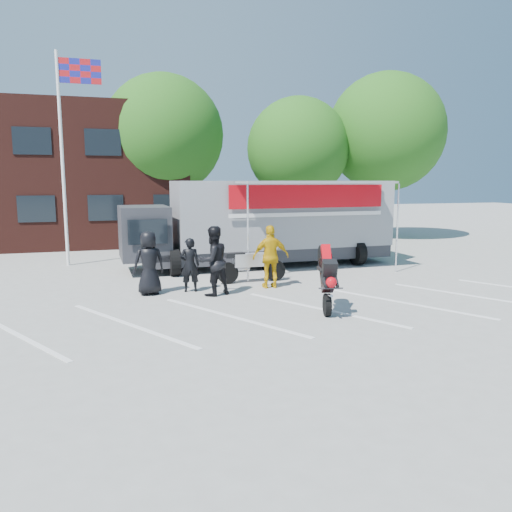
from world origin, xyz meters
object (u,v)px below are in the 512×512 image
flagpole (68,133)px  spectator_leather_c (213,261)px  stunt_bike_rider (323,310)px  spectator_leather_b (190,265)px  tree_left (164,135)px  transporter_truck (271,265)px  parked_motorcycle (252,282)px  spectator_leather_a (149,263)px  tree_mid (298,149)px  tree_right (386,133)px  spectator_hivis (271,257)px

flagpole → spectator_leather_c: flagpole is taller
stunt_bike_rider → spectator_leather_b: size_ratio=1.15×
tree_left → transporter_truck: (3.06, -8.28, -5.57)m
tree_left → parked_motorcycle: (1.43, -11.20, -5.57)m
flagpole → stunt_bike_rider: flagpole is taller
tree_left → parked_motorcycle: tree_left is taller
tree_left → spectator_leather_a: (-1.89, -12.01, -4.64)m
tree_left → tree_mid: tree_left is taller
tree_left → spectator_leather_b: size_ratio=5.37×
flagpole → spectator_leather_b: flagpole is taller
transporter_truck → spectator_leather_a: spectator_leather_a is taller
tree_right → parked_motorcycle: tree_right is taller
tree_right → spectator_leather_b: tree_right is taller
stunt_bike_rider → spectator_hivis: bearing=113.2°
parked_motorcycle → stunt_bike_rider: stunt_bike_rider is taller
flagpole → parked_motorcycle: 9.21m
tree_mid → stunt_bike_rider: size_ratio=4.15×
tree_mid → spectator_leather_c: size_ratio=3.84×
stunt_bike_rider → tree_left: bearing=112.8°
spectator_hivis → spectator_leather_a: bearing=0.5°
parked_motorcycle → spectator_leather_c: 2.36m
transporter_truck → tree_left: bearing=108.8°
tree_right → tree_mid: bearing=174.3°
tree_left → tree_right: tree_right is taller
tree_left → transporter_truck: size_ratio=0.84×
tree_mid → spectator_leather_b: size_ratio=4.77×
parked_motorcycle → transporter_truck: bearing=-30.7°
tree_left → spectator_leather_a: 13.02m
tree_mid → parked_motorcycle: (-5.57, -10.20, -4.94)m
spectator_leather_b → spectator_hivis: bearing=-176.6°
tree_right → spectator_leather_c: tree_right is taller
spectator_leather_b → spectator_leather_c: (0.56, -0.66, 0.19)m
tree_right → stunt_bike_rider: tree_right is taller
tree_mid → spectator_leather_a: bearing=-128.9°
parked_motorcycle → spectator_leather_c: (-1.57, -1.45, 1.00)m
flagpole → spectator_leather_a: size_ratio=4.32×
parked_motorcycle → spectator_leather_a: spectator_leather_a is taller
tree_right → spectator_leather_c: 17.19m
flagpole → tree_left: 7.37m
spectator_leather_b → spectator_hivis: spectator_hivis is taller
transporter_truck → parked_motorcycle: transporter_truck is taller
spectator_leather_b → transporter_truck: bearing=-128.1°
tree_left → spectator_leather_c: bearing=-90.6°
parked_motorcycle → spectator_hivis: 1.40m
transporter_truck → stunt_bike_rider: bearing=-98.8°
parked_motorcycle → tree_mid: bearing=-30.1°
parked_motorcycle → flagpole: bearing=46.0°
parked_motorcycle → spectator_leather_b: size_ratio=1.46×
spectator_leather_b → tree_right: bearing=-133.1°
flagpole → transporter_truck: size_ratio=0.78×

